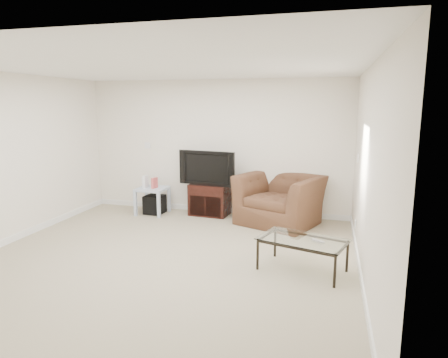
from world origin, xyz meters
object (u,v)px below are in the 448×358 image
(subwoofer, at_px, (155,204))
(recliner, at_px, (280,191))
(side_table, at_px, (153,201))
(tv_stand, at_px, (210,199))
(television, at_px, (209,167))
(coffee_table, at_px, (302,255))

(subwoofer, distance_m, recliner, 2.40)
(side_table, bearing_deg, subwoofer, 32.98)
(tv_stand, relative_size, television, 0.69)
(tv_stand, relative_size, coffee_table, 0.67)
(tv_stand, height_order, side_table, tv_stand)
(television, distance_m, side_table, 1.26)
(side_table, distance_m, subwoofer, 0.08)
(subwoofer, relative_size, coffee_table, 0.33)
(tv_stand, height_order, coffee_table, tv_stand)
(tv_stand, distance_m, coffee_table, 2.88)
(subwoofer, bearing_deg, coffee_table, -34.47)
(recliner, bearing_deg, subwoofer, -158.78)
(side_table, xyz_separation_m, recliner, (2.40, 0.00, 0.32))
(television, relative_size, subwoofer, 3.00)
(subwoofer, xyz_separation_m, recliner, (2.37, -0.02, 0.39))
(tv_stand, xyz_separation_m, recliner, (1.33, -0.23, 0.27))
(television, bearing_deg, tv_stand, 94.59)
(side_table, bearing_deg, recliner, 0.00)
(television, bearing_deg, subwoofer, -160.88)
(side_table, height_order, recliner, recliner)
(side_table, distance_m, recliner, 2.42)
(tv_stand, distance_m, side_table, 1.09)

